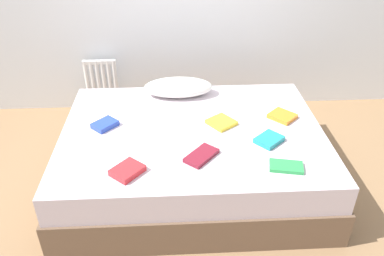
# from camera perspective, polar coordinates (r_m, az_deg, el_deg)

# --- Properties ---
(ground_plane) EXTENTS (8.00, 8.00, 0.00)m
(ground_plane) POSITION_cam_1_polar(r_m,az_deg,el_deg) (3.24, 0.05, -7.67)
(ground_plane) COLOR #93704C
(bed) EXTENTS (2.00, 1.50, 0.50)m
(bed) POSITION_cam_1_polar(r_m,az_deg,el_deg) (3.08, 0.05, -4.15)
(bed) COLOR brown
(bed) RESTS_ON ground
(radiator) EXTENTS (0.33, 0.04, 0.47)m
(radiator) POSITION_cam_1_polar(r_m,az_deg,el_deg) (4.13, -13.08, 6.56)
(radiator) COLOR white
(radiator) RESTS_ON ground
(pillow) EXTENTS (0.59, 0.28, 0.15)m
(pillow) POSITION_cam_1_polar(r_m,az_deg,el_deg) (3.39, -2.02, 5.98)
(pillow) COLOR white
(pillow) RESTS_ON bed
(textbook_teal) EXTENTS (0.24, 0.24, 0.04)m
(textbook_teal) POSITION_cam_1_polar(r_m,az_deg,el_deg) (2.85, 11.21, -1.67)
(textbook_teal) COLOR teal
(textbook_teal) RESTS_ON bed
(textbook_red) EXTENTS (0.24, 0.25, 0.04)m
(textbook_red) POSITION_cam_1_polar(r_m,az_deg,el_deg) (2.54, -9.42, -6.15)
(textbook_red) COLOR red
(textbook_red) RESTS_ON bed
(textbook_orange) EXTENTS (0.25, 0.25, 0.03)m
(textbook_orange) POSITION_cam_1_polar(r_m,az_deg,el_deg) (3.16, 13.07, 1.71)
(textbook_orange) COLOR orange
(textbook_orange) RESTS_ON bed
(textbook_blue) EXTENTS (0.22, 0.22, 0.04)m
(textbook_blue) POSITION_cam_1_polar(r_m,az_deg,el_deg) (3.03, -12.62, 0.50)
(textbook_blue) COLOR #2847B7
(textbook_blue) RESTS_ON bed
(textbook_maroon) EXTENTS (0.26, 0.27, 0.03)m
(textbook_maroon) POSITION_cam_1_polar(r_m,az_deg,el_deg) (2.64, 1.39, -4.05)
(textbook_maroon) COLOR maroon
(textbook_maroon) RESTS_ON bed
(textbook_yellow) EXTENTS (0.25, 0.26, 0.03)m
(textbook_yellow) POSITION_cam_1_polar(r_m,az_deg,el_deg) (3.01, 4.31, 0.83)
(textbook_yellow) COLOR yellow
(textbook_yellow) RESTS_ON bed
(textbook_green) EXTENTS (0.24, 0.17, 0.02)m
(textbook_green) POSITION_cam_1_polar(r_m,az_deg,el_deg) (2.62, 13.60, -5.49)
(textbook_green) COLOR green
(textbook_green) RESTS_ON bed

